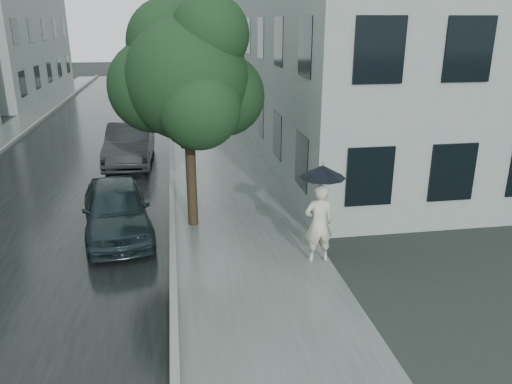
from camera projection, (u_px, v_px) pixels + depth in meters
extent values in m
plane|color=black|center=(246.00, 273.00, 10.90)|extent=(120.00, 120.00, 0.00)
cube|color=slate|center=(213.00, 145.00, 22.13)|extent=(3.50, 60.00, 0.01)
cube|color=slate|center=(171.00, 145.00, 21.82)|extent=(0.15, 60.00, 0.15)
cube|color=black|center=(88.00, 149.00, 21.31)|extent=(6.85, 60.00, 0.00)
cube|color=slate|center=(1.00, 151.00, 20.75)|extent=(0.15, 60.00, 0.15)
cube|color=gray|center=(292.00, 34.00, 28.46)|extent=(7.00, 36.00, 9.00)
cube|color=black|center=(231.00, 34.00, 27.92)|extent=(0.08, 32.40, 7.20)
cube|color=black|center=(45.00, 38.00, 35.98)|extent=(0.08, 16.20, 6.40)
imported|color=beige|center=(319.00, 223.00, 11.19)|extent=(0.70, 0.49, 1.84)
cylinder|color=black|center=(321.00, 199.00, 11.01)|extent=(0.02, 0.02, 1.00)
cone|color=black|center=(323.00, 171.00, 10.80)|extent=(1.04, 1.04, 0.28)
cylinder|color=black|center=(323.00, 164.00, 10.75)|extent=(0.02, 0.02, 0.08)
cylinder|color=black|center=(320.00, 221.00, 11.18)|extent=(0.03, 0.03, 0.06)
cylinder|color=#332619|center=(191.00, 177.00, 13.10)|extent=(0.27, 0.27, 2.70)
sphere|color=#1A391D|center=(187.00, 79.00, 12.28)|extent=(3.05, 3.05, 3.05)
sphere|color=#1A391D|center=(224.00, 95.00, 12.90)|extent=(2.11, 2.11, 2.11)
sphere|color=#1A391D|center=(154.00, 87.00, 12.67)|extent=(2.35, 2.35, 2.35)
sphere|color=#1A391D|center=(199.00, 108.00, 11.74)|extent=(1.99, 1.99, 1.99)
sphere|color=#1A391D|center=(171.00, 43.00, 12.61)|extent=(2.23, 2.23, 2.23)
sphere|color=#1A391D|center=(210.00, 34.00, 11.81)|extent=(1.89, 1.89, 1.89)
cylinder|color=black|center=(186.00, 93.00, 18.31)|extent=(0.12, 0.12, 5.39)
cylinder|color=black|center=(189.00, 161.00, 19.15)|extent=(0.28, 0.28, 0.20)
cylinder|color=black|center=(175.00, 16.00, 17.41)|extent=(0.51, 0.13, 0.08)
sphere|color=silver|center=(167.00, 17.00, 17.40)|extent=(0.32, 0.32, 0.32)
imported|color=black|center=(116.00, 209.00, 12.72)|extent=(2.20, 4.21, 1.37)
imported|color=black|center=(130.00, 143.00, 19.11)|extent=(1.70, 4.62, 1.51)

